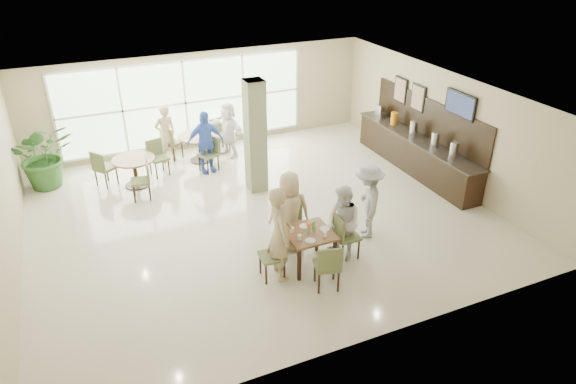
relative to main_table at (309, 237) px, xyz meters
name	(u,v)px	position (x,y,z in m)	size (l,w,h in m)	color
ground	(259,214)	(-0.17, 2.26, -0.65)	(10.00, 10.00, 0.00)	beige
room_shell	(257,145)	(-0.17, 2.26, 1.06)	(10.00, 10.00, 10.00)	white
window_bank	(186,103)	(-0.67, 6.72, 0.75)	(7.00, 0.04, 7.00)	silver
column	(255,137)	(0.23, 3.46, 0.75)	(0.45, 0.45, 2.80)	#7B815A
main_table	(309,237)	(0.00, 0.00, 0.00)	(0.88, 0.88, 0.75)	brown
round_table_left	(134,165)	(-2.51, 4.87, -0.08)	(1.06, 1.06, 0.75)	brown
round_table_right	(200,141)	(-0.59, 5.73, -0.07)	(1.14, 1.14, 0.75)	brown
chairs_main_table	(309,245)	(0.01, -0.02, -0.17)	(2.08, 2.08, 0.95)	#5B6638
chairs_table_left	(135,169)	(-2.51, 4.86, -0.17)	(1.94, 1.69, 0.95)	#5B6638
chairs_table_right	(200,144)	(-0.56, 5.78, -0.17)	(2.01, 1.83, 0.95)	#5B6638
tabletop_clutter	(309,231)	(-0.01, -0.03, 0.16)	(0.75, 0.71, 0.21)	white
buffet_counter	(416,151)	(4.53, 2.76, -0.10)	(0.64, 4.70, 1.95)	black
wall_tv	(460,104)	(4.77, 1.66, 1.50)	(0.06, 1.00, 0.58)	black
framed_art_a	(418,98)	(4.78, 3.26, 1.20)	(0.05, 0.55, 0.70)	black
framed_art_b	(400,90)	(4.78, 4.06, 1.20)	(0.05, 0.55, 0.70)	black
potted_plant	(44,155)	(-4.54, 5.78, 0.19)	(1.51, 1.51, 1.68)	#316428
teen_left	(280,233)	(-0.63, -0.07, 0.28)	(0.68, 0.45, 1.86)	tan
teen_far	(289,212)	(-0.09, 0.71, 0.20)	(0.83, 0.45, 1.70)	tan
teen_right	(343,223)	(0.73, -0.02, 0.13)	(0.76, 0.59, 1.55)	white
teen_standing	(368,201)	(1.60, 0.49, 0.19)	(1.08, 0.62, 1.67)	#A0A0A3
adult_a	(205,142)	(-0.63, 4.96, 0.20)	(0.99, 0.56, 1.69)	#4671D2
adult_b	(228,130)	(0.26, 5.76, 0.13)	(1.45, 0.62, 1.56)	white
adult_standing	(166,134)	(-1.44, 6.04, 0.17)	(0.60, 0.39, 1.64)	tan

